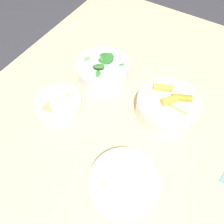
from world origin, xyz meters
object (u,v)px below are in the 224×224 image
(bowl_cookies, at_px, (59,105))
(bowl_beans_hotdog, at_px, (124,183))
(bowl_carrots, at_px, (167,106))
(bowl_greens, at_px, (103,70))

(bowl_cookies, bearing_deg, bowl_beans_hotdog, 70.66)
(bowl_beans_hotdog, distance_m, bowl_cookies, 0.31)
(bowl_carrots, distance_m, bowl_beans_hotdog, 0.26)
(bowl_greens, height_order, bowl_beans_hotdog, bowl_greens)
(bowl_cookies, bearing_deg, bowl_greens, 166.27)
(bowl_carrots, relative_size, bowl_greens, 1.06)
(bowl_carrots, xyz_separation_m, bowl_greens, (-0.02, -0.24, 0.00))
(bowl_beans_hotdog, bearing_deg, bowl_greens, -139.46)
(bowl_beans_hotdog, relative_size, bowl_cookies, 1.23)
(bowl_greens, bearing_deg, bowl_beans_hotdog, 40.54)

